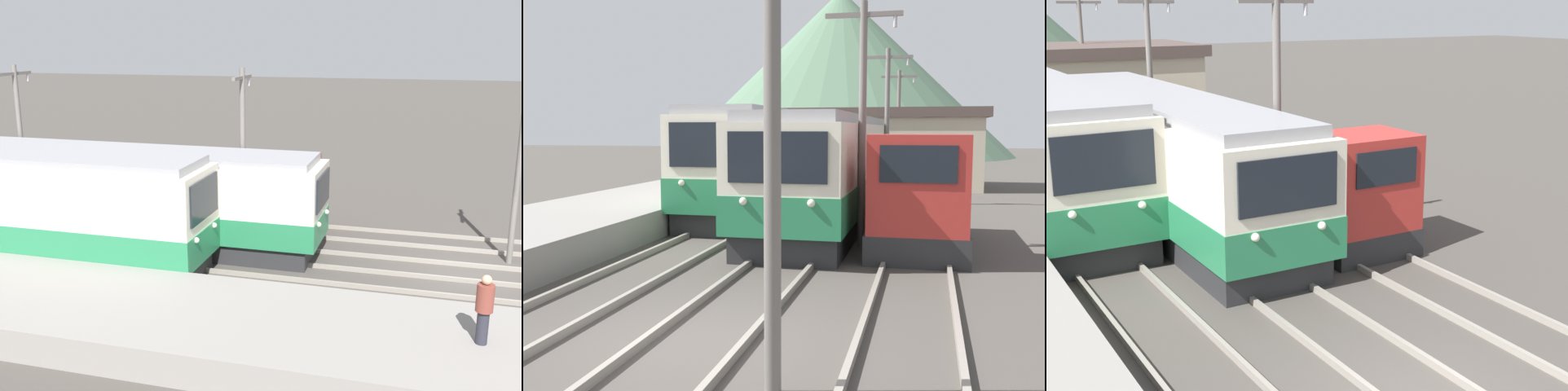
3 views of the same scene
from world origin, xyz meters
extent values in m
cube|color=gray|center=(0.92, 0.00, 0.07)|extent=(0.10, 60.00, 0.14)
cube|color=gray|center=(2.48, 0.00, 0.07)|extent=(0.10, 60.00, 0.14)
cube|color=#28282B|center=(-2.60, 13.98, 0.35)|extent=(2.58, 11.54, 0.70)
cube|color=silver|center=(-2.60, 13.98, 2.12)|extent=(2.80, 12.02, 2.84)
cube|color=#267A4C|center=(-2.60, 13.98, 1.21)|extent=(2.84, 12.06, 1.02)
cube|color=black|center=(-2.60, 7.94, 2.69)|extent=(2.24, 0.06, 1.25)
sphere|color=silver|center=(-3.37, 7.93, 1.61)|extent=(0.18, 0.18, 0.18)
sphere|color=silver|center=(-1.83, 7.93, 1.61)|extent=(0.18, 0.18, 0.18)
cube|color=#28282B|center=(0.20, 12.19, 0.35)|extent=(2.58, 14.16, 0.70)
cube|color=silver|center=(0.20, 12.19, 1.99)|extent=(2.80, 14.75, 2.58)
cube|color=#267A4C|center=(0.20, 12.19, 1.16)|extent=(2.84, 14.79, 0.93)
cube|color=black|center=(0.20, 4.78, 2.51)|extent=(2.24, 0.06, 1.13)
sphere|color=silver|center=(-0.57, 4.77, 1.53)|extent=(0.18, 0.18, 0.18)
sphere|color=silver|center=(0.97, 4.77, 1.53)|extent=(0.18, 0.18, 0.18)
cube|color=#939399|center=(0.20, 12.19, 3.42)|extent=(2.46, 14.16, 0.28)
cube|color=#28282B|center=(3.20, 8.48, 0.35)|extent=(2.40, 5.81, 0.70)
cube|color=#B22D28|center=(3.20, 6.50, 1.85)|extent=(2.28, 1.86, 2.30)
cube|color=black|center=(3.20, 5.56, 2.36)|extent=(1.68, 0.04, 0.83)
cube|color=#B22D28|center=(3.20, 9.41, 1.40)|extent=(1.92, 3.85, 1.40)
cylinder|color=black|center=(3.20, 9.41, 2.35)|extent=(0.16, 0.16, 0.50)
cylinder|color=slate|center=(1.70, 8.05, 3.20)|extent=(0.20, 0.20, 6.41)
cube|color=slate|center=(1.70, 8.05, 6.06)|extent=(2.00, 0.12, 0.12)
cylinder|color=#B2B2B7|center=(2.50, 8.05, 5.86)|extent=(0.10, 0.10, 0.30)
cylinder|color=slate|center=(1.70, 17.51, 3.20)|extent=(0.20, 0.20, 6.41)
cube|color=slate|center=(1.70, 17.51, 6.06)|extent=(2.00, 0.12, 0.12)
cylinder|color=#B2B2B7|center=(2.50, 17.51, 5.86)|extent=(0.10, 0.10, 0.30)
cylinder|color=slate|center=(1.70, 26.97, 3.20)|extent=(0.20, 0.20, 6.41)
cube|color=slate|center=(1.70, 26.97, 6.06)|extent=(2.00, 0.12, 0.12)
cylinder|color=#B2B2B7|center=(2.50, 26.97, 5.86)|extent=(0.10, 0.10, 0.30)
cube|color=beige|center=(0.07, 26.00, 1.87)|extent=(12.00, 6.00, 3.73)
cube|color=#51423D|center=(0.07, 26.00, 3.98)|extent=(12.60, 6.30, 0.50)
camera|label=1|loc=(-19.36, 1.49, 7.40)|focal=42.00mm
camera|label=2|loc=(3.43, -8.09, 3.11)|focal=42.00mm
camera|label=3|loc=(-6.60, -7.48, 5.98)|focal=50.00mm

